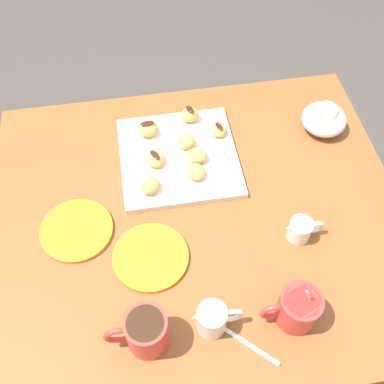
# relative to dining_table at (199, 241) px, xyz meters

# --- Properties ---
(ground_plane) EXTENTS (8.00, 8.00, 0.00)m
(ground_plane) POSITION_rel_dining_table_xyz_m (0.00, 0.00, -0.60)
(ground_plane) COLOR #423D38
(dining_table) EXTENTS (0.98, 0.85, 0.73)m
(dining_table) POSITION_rel_dining_table_xyz_m (0.00, 0.00, 0.00)
(dining_table) COLOR brown
(dining_table) RESTS_ON ground_plane
(pastry_plate_square) EXTENTS (0.30, 0.30, 0.02)m
(pastry_plate_square) POSITION_rel_dining_table_xyz_m (0.02, -0.18, 0.14)
(pastry_plate_square) COLOR white
(pastry_plate_square) RESTS_ON dining_table
(coffee_mug_red_left) EXTENTS (0.12, 0.08, 0.13)m
(coffee_mug_red_left) POSITION_rel_dining_table_xyz_m (-0.15, 0.28, 0.18)
(coffee_mug_red_left) COLOR red
(coffee_mug_red_left) RESTS_ON dining_table
(coffee_mug_red_right) EXTENTS (0.13, 0.08, 0.10)m
(coffee_mug_red_right) POSITION_rel_dining_table_xyz_m (0.15, 0.28, 0.18)
(coffee_mug_red_right) COLOR red
(coffee_mug_red_right) RESTS_ON dining_table
(cream_pitcher_white) EXTENTS (0.10, 0.06, 0.07)m
(cream_pitcher_white) POSITION_rel_dining_table_xyz_m (0.02, 0.27, 0.17)
(cream_pitcher_white) COLOR white
(cream_pitcher_white) RESTS_ON dining_table
(ice_cream_bowl) EXTENTS (0.12, 0.12, 0.09)m
(ice_cream_bowl) POSITION_rel_dining_table_xyz_m (-0.38, -0.22, 0.17)
(ice_cream_bowl) COLOR white
(ice_cream_bowl) RESTS_ON dining_table
(chocolate_sauce_pitcher) EXTENTS (0.09, 0.05, 0.06)m
(chocolate_sauce_pitcher) POSITION_rel_dining_table_xyz_m (-0.21, 0.09, 0.16)
(chocolate_sauce_pitcher) COLOR white
(chocolate_sauce_pitcher) RESTS_ON dining_table
(saucer_orange_left) EXTENTS (0.17, 0.17, 0.01)m
(saucer_orange_left) POSITION_rel_dining_table_xyz_m (0.29, 0.00, 0.14)
(saucer_orange_left) COLOR orange
(saucer_orange_left) RESTS_ON dining_table
(saucer_orange_right) EXTENTS (0.17, 0.17, 0.01)m
(saucer_orange_right) POSITION_rel_dining_table_xyz_m (0.13, 0.10, 0.14)
(saucer_orange_right) COLOR orange
(saucer_orange_right) RESTS_ON dining_table
(loose_spoon_near_saucer) EXTENTS (0.13, 0.12, 0.01)m
(loose_spoon_near_saucer) POSITION_rel_dining_table_xyz_m (-0.02, 0.30, 0.13)
(loose_spoon_near_saucer) COLOR silver
(loose_spoon_near_saucer) RESTS_ON dining_table
(beignet_0) EXTENTS (0.05, 0.05, 0.03)m
(beignet_0) POSITION_rel_dining_table_xyz_m (-0.09, -0.23, 0.16)
(beignet_0) COLOR #DBA351
(beignet_0) RESTS_ON pastry_plate_square
(chocolate_drizzle_0) EXTENTS (0.02, 0.03, 0.00)m
(chocolate_drizzle_0) POSITION_rel_dining_table_xyz_m (-0.09, -0.23, 0.18)
(chocolate_drizzle_0) COLOR #381E11
(chocolate_drizzle_0) RESTS_ON beignet_0
(beignet_1) EXTENTS (0.06, 0.06, 0.03)m
(beignet_1) POSITION_rel_dining_table_xyz_m (-0.02, -0.15, 0.16)
(beignet_1) COLOR #DBA351
(beignet_1) RESTS_ON pastry_plate_square
(beignet_2) EXTENTS (0.06, 0.06, 0.03)m
(beignet_2) POSITION_rel_dining_table_xyz_m (-0.01, -0.10, 0.16)
(beignet_2) COLOR #DBA351
(beignet_2) RESTS_ON pastry_plate_square
(beignet_3) EXTENTS (0.05, 0.06, 0.03)m
(beignet_3) POSITION_rel_dining_table_xyz_m (0.09, -0.16, 0.16)
(beignet_3) COLOR #DBA351
(beignet_3) RESTS_ON pastry_plate_square
(chocolate_drizzle_3) EXTENTS (0.03, 0.04, 0.00)m
(chocolate_drizzle_3) POSITION_rel_dining_table_xyz_m (0.09, -0.16, 0.18)
(chocolate_drizzle_3) COLOR #381E11
(chocolate_drizzle_3) RESTS_ON beignet_3
(beignet_4) EXTENTS (0.05, 0.05, 0.04)m
(beignet_4) POSITION_rel_dining_table_xyz_m (-0.02, -0.29, 0.17)
(beignet_4) COLOR #DBA351
(beignet_4) RESTS_ON pastry_plate_square
(chocolate_drizzle_4) EXTENTS (0.03, 0.03, 0.00)m
(chocolate_drizzle_4) POSITION_rel_dining_table_xyz_m (-0.02, -0.29, 0.19)
(chocolate_drizzle_4) COLOR #381E11
(chocolate_drizzle_4) RESTS_ON beignet_4
(beignet_5) EXTENTS (0.07, 0.07, 0.04)m
(beignet_5) POSITION_rel_dining_table_xyz_m (0.09, -0.26, 0.17)
(beignet_5) COLOR #DBA351
(beignet_5) RESTS_ON pastry_plate_square
(chocolate_drizzle_5) EXTENTS (0.04, 0.02, 0.00)m
(chocolate_drizzle_5) POSITION_rel_dining_table_xyz_m (0.09, -0.26, 0.19)
(chocolate_drizzle_5) COLOR #381E11
(chocolate_drizzle_5) RESTS_ON beignet_5
(beignet_6) EXTENTS (0.07, 0.07, 0.03)m
(beignet_6) POSITION_rel_dining_table_xyz_m (0.11, -0.08, 0.16)
(beignet_6) COLOR #DBA351
(beignet_6) RESTS_ON pastry_plate_square
(beignet_7) EXTENTS (0.05, 0.05, 0.03)m
(beignet_7) POSITION_rel_dining_table_xyz_m (-0.00, -0.20, 0.16)
(beignet_7) COLOR #DBA351
(beignet_7) RESTS_ON pastry_plate_square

